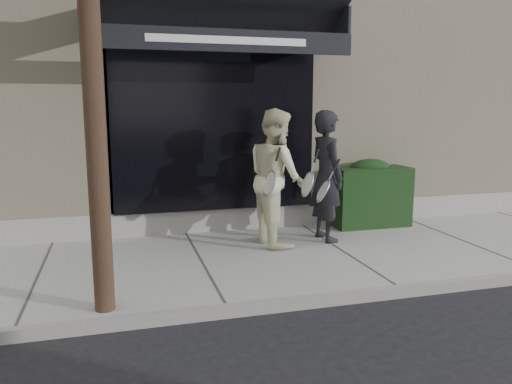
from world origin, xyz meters
name	(u,v)px	position (x,y,z in m)	size (l,w,h in m)	color
ground	(340,257)	(0.00, 0.00, 0.00)	(80.00, 80.00, 0.00)	black
sidewalk	(340,253)	(0.00, 0.00, 0.06)	(20.00, 3.00, 0.12)	#9FA09A
curb	(399,291)	(0.00, -1.55, 0.07)	(20.00, 0.10, 0.14)	gray
building_facade	(250,79)	(-0.01, 4.96, 2.74)	(14.30, 8.04, 5.64)	beige
hedge	(369,194)	(1.10, 1.25, 0.66)	(1.30, 0.70, 1.14)	black
pedestrian_front	(327,176)	(0.01, 0.56, 1.10)	(0.80, 0.86, 1.96)	black
pedestrian_back	(276,177)	(-0.79, 0.56, 1.12)	(0.82, 1.03, 1.99)	beige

